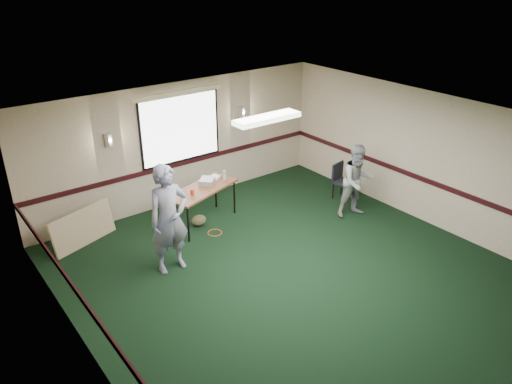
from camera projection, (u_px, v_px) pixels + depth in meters
ground at (302, 281)px, 8.52m from camera, size 8.00×8.00×0.00m
room_shell at (230, 159)px, 9.38m from camera, size 8.00×8.02×8.00m
folding_table at (202, 191)px, 10.08m from camera, size 1.72×1.10×0.80m
projector at (207, 181)px, 10.23m from camera, size 0.43×0.43×0.11m
game_console at (215, 177)px, 10.47m from camera, size 0.27×0.25×0.05m
red_cup at (192, 192)px, 9.77m from camera, size 0.08×0.08×0.11m
water_bottle at (224, 175)px, 10.39m from camera, size 0.06×0.06×0.20m
duffel_bag at (199, 220)px, 10.26m from camera, size 0.34×0.26×0.23m
cable_coil at (215, 233)px, 10.01m from camera, size 0.30×0.30×0.01m
folded_table at (83, 227)px, 9.52m from camera, size 1.35×0.63×0.69m
conference_chair at (341, 178)px, 11.30m from camera, size 0.47×0.49×0.82m
person_left at (169, 219)px, 8.48m from camera, size 0.72×0.48×1.97m
person_right at (357, 181)px, 10.40m from camera, size 0.89×0.77×1.58m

